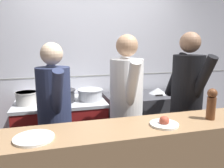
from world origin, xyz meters
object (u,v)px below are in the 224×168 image
at_px(plated_dish_main, 34,138).
at_px(chef_head_cook, 55,115).
at_px(chefs_knife, 166,95).
at_px(stock_pot, 27,98).
at_px(braising_pot, 90,94).
at_px(oven_range, 62,132).
at_px(mixing_bowl_steel, 158,91).
at_px(sauce_pot, 62,95).
at_px(plated_dish_appetiser, 164,123).
at_px(chef_line, 186,100).
at_px(pepper_mill, 211,103).
at_px(chef_sous, 126,107).

relative_size(plated_dish_main, chef_head_cook, 0.17).
bearing_deg(chefs_knife, chef_head_cook, -160.50).
height_order(stock_pot, braising_pot, stock_pot).
height_order(oven_range, chef_head_cook, chef_head_cook).
height_order(braising_pot, mixing_bowl_steel, braising_pot).
xyz_separation_m(sauce_pot, plated_dish_appetiser, (0.76, -1.33, 0.03)).
bearing_deg(stock_pot, chef_head_cook, -62.61).
relative_size(stock_pot, sauce_pot, 0.76).
bearing_deg(sauce_pot, chefs_knife, -3.28).
height_order(plated_dish_main, chef_line, chef_line).
bearing_deg(pepper_mill, chef_line, 73.84).
distance_m(mixing_bowl_steel, plated_dish_main, 2.17).
bearing_deg(chefs_knife, braising_pot, 175.93).
height_order(oven_range, chef_line, chef_line).
height_order(chef_sous, chef_line, chef_line).
bearing_deg(oven_range, chef_line, -26.85).
relative_size(stock_pot, chef_head_cook, 0.16).
xyz_separation_m(stock_pot, chef_line, (1.83, -0.68, 0.01)).
height_order(stock_pot, plated_dish_main, stock_pot).
distance_m(plated_dish_appetiser, chef_sous, 0.65).
relative_size(sauce_pot, chef_sous, 0.20).
height_order(pepper_mill, chef_head_cook, chef_head_cook).
relative_size(mixing_bowl_steel, chef_line, 0.15).
xyz_separation_m(stock_pot, sauce_pot, (0.43, 0.00, 0.00)).
distance_m(chefs_knife, plated_dish_appetiser, 1.44).
xyz_separation_m(oven_range, chef_head_cook, (-0.08, -0.68, 0.48)).
relative_size(sauce_pot, chef_line, 0.20).
bearing_deg(chef_line, plated_dish_main, -166.23).
distance_m(braising_pot, chef_sous, 0.74).
relative_size(stock_pot, chef_line, 0.15).
xyz_separation_m(chefs_knife, chef_line, (-0.06, -0.59, 0.08)).
height_order(sauce_pot, chefs_knife, sauce_pot).
distance_m(mixing_bowl_steel, pepper_mill, 1.40).
bearing_deg(oven_range, braising_pot, -6.98).
relative_size(oven_range, braising_pot, 3.48).
xyz_separation_m(sauce_pot, mixing_bowl_steel, (1.42, 0.07, -0.03)).
relative_size(plated_dish_main, chef_sous, 0.16).
xyz_separation_m(braising_pot, plated_dish_main, (-0.62, -1.32, 0.03)).
bearing_deg(plated_dish_appetiser, pepper_mill, 3.16).
bearing_deg(chef_head_cook, chefs_knife, 10.90).
bearing_deg(oven_range, stock_pot, -174.03).
bearing_deg(stock_pot, braising_pot, -0.41).
relative_size(braising_pot, chef_head_cook, 0.20).
bearing_deg(mixing_bowl_steel, pepper_mill, -98.05).
distance_m(sauce_pot, chef_line, 1.56).
relative_size(pepper_mill, chef_sous, 0.16).
bearing_deg(pepper_mill, stock_pot, 141.74).
xyz_separation_m(chef_head_cook, chef_sous, (0.75, -0.05, 0.04)).
distance_m(plated_dish_main, chef_head_cook, 0.70).
xyz_separation_m(braising_pot, plated_dish_appetiser, (0.38, -1.32, 0.04)).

